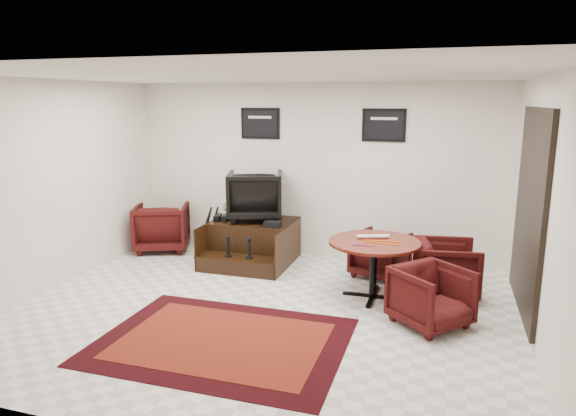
# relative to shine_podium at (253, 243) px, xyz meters

# --- Properties ---
(ground) EXTENTS (6.00, 6.00, 0.00)m
(ground) POSITION_rel_shine_podium_xyz_m (0.82, -1.85, -0.30)
(ground) COLOR white
(ground) RESTS_ON ground
(room_shell) EXTENTS (6.02, 5.02, 2.81)m
(room_shell) POSITION_rel_shine_podium_xyz_m (1.23, -1.73, 1.48)
(room_shell) COLOR white
(room_shell) RESTS_ON ground
(area_rug) EXTENTS (2.61, 1.95, 0.01)m
(area_rug) POSITION_rel_shine_podium_xyz_m (0.69, -2.69, -0.30)
(area_rug) COLOR black
(area_rug) RESTS_ON ground
(shine_podium) EXTENTS (1.28, 1.31, 0.66)m
(shine_podium) POSITION_rel_shine_podium_xyz_m (0.00, 0.00, 0.00)
(shine_podium) COLOR black
(shine_podium) RESTS_ON ground
(shine_chair) EXTENTS (1.04, 1.00, 0.86)m
(shine_chair) POSITION_rel_shine_podium_xyz_m (0.00, 0.14, 0.78)
(shine_chair) COLOR black
(shine_chair) RESTS_ON shine_podium
(shoes_pair) EXTENTS (0.26, 0.28, 0.09)m
(shoes_pair) POSITION_rel_shine_podium_xyz_m (-0.49, -0.08, 0.40)
(shoes_pair) COLOR black
(shoes_pair) RESTS_ON shine_podium
(polish_kit) EXTENTS (0.26, 0.19, 0.09)m
(polish_kit) POSITION_rel_shine_podium_xyz_m (0.43, -0.25, 0.40)
(polish_kit) COLOR black
(polish_kit) RESTS_ON shine_podium
(umbrella_black) EXTENTS (0.34, 0.13, 0.92)m
(umbrella_black) POSITION_rel_shine_podium_xyz_m (-0.74, -0.21, 0.16)
(umbrella_black) COLOR black
(umbrella_black) RESTS_ON ground
(umbrella_hooked) EXTENTS (0.33, 0.12, 0.88)m
(umbrella_hooked) POSITION_rel_shine_podium_xyz_m (-0.74, 0.04, 0.14)
(umbrella_hooked) COLOR black
(umbrella_hooked) RESTS_ON ground
(armchair_side) EXTENTS (1.09, 1.06, 0.88)m
(armchair_side) POSITION_rel_shine_podium_xyz_m (-1.71, 0.15, 0.14)
(armchair_side) COLOR black
(armchair_side) RESTS_ON ground
(meeting_table) EXTENTS (1.17, 1.17, 0.76)m
(meeting_table) POSITION_rel_shine_podium_xyz_m (2.05, -0.96, 0.37)
(meeting_table) COLOR #4A100A
(meeting_table) RESTS_ON ground
(table_chair_back) EXTENTS (0.88, 0.85, 0.72)m
(table_chair_back) POSITION_rel_shine_podium_xyz_m (2.03, -0.09, 0.06)
(table_chair_back) COLOR black
(table_chair_back) RESTS_ON ground
(table_chair_window) EXTENTS (0.84, 0.88, 0.80)m
(table_chair_window) POSITION_rel_shine_podium_xyz_m (2.95, -0.59, 0.10)
(table_chair_window) COLOR black
(table_chair_window) RESTS_ON ground
(table_chair_corner) EXTENTS (1.01, 1.01, 0.76)m
(table_chair_corner) POSITION_rel_shine_podium_xyz_m (2.79, -1.62, 0.08)
(table_chair_corner) COLOR black
(table_chair_corner) RESTS_ON ground
(paper_roll) EXTENTS (0.41, 0.19, 0.05)m
(paper_roll) POSITION_rel_shine_podium_xyz_m (2.01, -0.84, 0.49)
(paper_roll) COLOR silver
(paper_roll) RESTS_ON meeting_table
(table_clutter) EXTENTS (0.57, 0.31, 0.01)m
(table_clutter) POSITION_rel_shine_podium_xyz_m (2.12, -1.04, 0.47)
(table_clutter) COLOR orange
(table_clutter) RESTS_ON meeting_table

